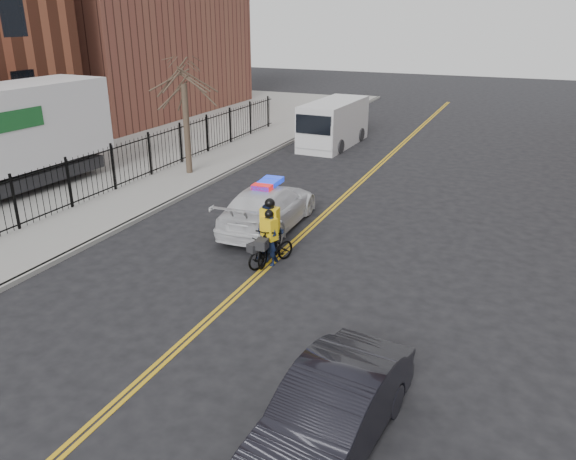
# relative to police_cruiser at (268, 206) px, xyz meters

# --- Properties ---
(ground) EXTENTS (120.00, 120.00, 0.00)m
(ground) POSITION_rel_police_cruiser_xyz_m (1.38, -5.39, -0.77)
(ground) COLOR black
(ground) RESTS_ON ground
(center_line_left) EXTENTS (0.10, 60.00, 0.01)m
(center_line_left) POSITION_rel_police_cruiser_xyz_m (1.30, 2.61, -0.77)
(center_line_left) COLOR gold
(center_line_left) RESTS_ON ground
(center_line_right) EXTENTS (0.10, 60.00, 0.01)m
(center_line_right) POSITION_rel_police_cruiser_xyz_m (1.46, 2.61, -0.77)
(center_line_right) COLOR gold
(center_line_right) RESTS_ON ground
(sidewalk) EXTENTS (3.00, 60.00, 0.15)m
(sidewalk) POSITION_rel_police_cruiser_xyz_m (-6.12, 2.61, -0.70)
(sidewalk) COLOR gray
(sidewalk) RESTS_ON ground
(curb) EXTENTS (0.20, 60.00, 0.15)m
(curb) POSITION_rel_police_cruiser_xyz_m (-4.62, 2.61, -0.70)
(curb) COLOR gray
(curb) RESTS_ON ground
(iron_fence) EXTENTS (0.12, 28.00, 2.00)m
(iron_fence) POSITION_rel_police_cruiser_xyz_m (-7.62, 2.61, 0.23)
(iron_fence) COLOR black
(iron_fence) RESTS_ON ground
(warehouse_far) EXTENTS (14.00, 18.00, 14.00)m
(warehouse_far) POSITION_rel_police_cruiser_xyz_m (-21.62, 18.61, 6.23)
(warehouse_far) COLOR brown
(warehouse_far) RESTS_ON ground
(street_tree) EXTENTS (3.20, 3.20, 4.80)m
(street_tree) POSITION_rel_police_cruiser_xyz_m (-6.22, 4.61, 2.76)
(street_tree) COLOR #3C2D23
(street_tree) RESTS_ON sidewalk
(police_cruiser) EXTENTS (2.40, 5.37, 1.69)m
(police_cruiser) POSITION_rel_police_cruiser_xyz_m (0.00, 0.00, 0.00)
(police_cruiser) COLOR silver
(police_cruiser) RESTS_ON ground
(dark_sedan) EXTENTS (2.00, 4.57, 1.46)m
(dark_sedan) POSITION_rel_police_cruiser_xyz_m (5.57, -9.30, -0.04)
(dark_sedan) COLOR black
(dark_sedan) RESTS_ON ground
(cargo_van) EXTENTS (2.47, 5.99, 2.47)m
(cargo_van) POSITION_rel_police_cruiser_xyz_m (-2.19, 13.10, 0.44)
(cargo_van) COLOR silver
(cargo_van) RESTS_ON ground
(cyclist_near) EXTENTS (1.24, 1.87, 1.73)m
(cyclist_near) POSITION_rel_police_cruiser_xyz_m (1.36, -2.82, -0.17)
(cyclist_near) COLOR black
(cyclist_near) RESTS_ON ground
(cyclist_far) EXTENTS (0.95, 2.03, 2.01)m
(cyclist_far) POSITION_rel_police_cruiser_xyz_m (1.29, -2.60, 0.02)
(cyclist_far) COLOR black
(cyclist_far) RESTS_ON ground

